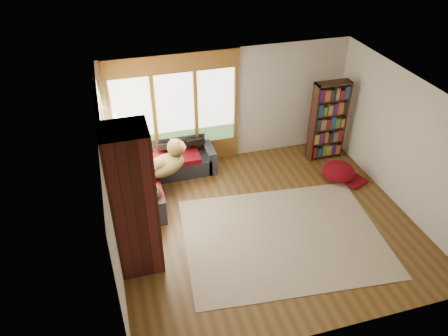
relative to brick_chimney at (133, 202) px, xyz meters
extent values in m
plane|color=#523616|center=(2.40, 0.35, -1.30)|extent=(5.50, 5.50, 0.00)
plane|color=white|center=(2.40, 0.35, 1.30)|extent=(5.50, 5.50, 0.00)
cube|color=silver|center=(2.40, 2.85, 0.00)|extent=(5.50, 0.04, 2.60)
cube|color=silver|center=(2.40, -2.15, 0.00)|extent=(5.50, 0.04, 2.60)
cube|color=silver|center=(-0.35, 0.35, 0.00)|extent=(0.04, 5.00, 2.60)
cube|color=silver|center=(5.15, 0.35, 0.00)|extent=(0.04, 5.00, 2.60)
cube|color=#986526|center=(1.20, 2.82, 0.05)|extent=(2.82, 0.10, 1.90)
cube|color=white|center=(1.20, 2.82, 0.05)|extent=(2.54, 0.09, 1.62)
cube|color=#986526|center=(-0.32, 1.55, 0.05)|extent=(0.10, 2.62, 1.90)
cube|color=white|center=(-0.32, 1.55, 0.05)|extent=(0.09, 2.36, 1.62)
cube|color=#678150|center=(-0.29, 2.38, 0.45)|extent=(0.03, 0.72, 0.90)
cube|color=#471914|center=(0.00, 0.00, 0.00)|extent=(0.70, 0.70, 2.60)
cube|color=#24262F|center=(0.75, 2.40, -1.09)|extent=(2.20, 0.90, 0.42)
cube|color=#24262F|center=(0.75, 2.75, -0.69)|extent=(2.20, 0.20, 0.38)
cube|color=#24262F|center=(1.75, 2.40, -1.00)|extent=(0.20, 0.90, 0.60)
cube|color=maroon|center=(0.65, 2.28, -0.82)|extent=(1.90, 0.66, 0.12)
cube|color=#24262F|center=(0.10, 1.75, -1.09)|extent=(0.90, 2.20, 0.42)
cube|color=#24262F|center=(-0.25, 1.75, -0.69)|extent=(0.20, 2.20, 0.38)
cube|color=#24262F|center=(0.10, 0.75, -1.00)|extent=(0.90, 0.20, 0.60)
cube|color=maroon|center=(0.22, 1.40, -0.82)|extent=(0.66, 1.20, 0.12)
cube|color=maroon|center=(0.22, 2.35, -0.82)|extent=(0.66, 0.66, 0.12)
cube|color=beige|center=(2.57, -0.11, -1.29)|extent=(3.84, 3.08, 0.01)
cube|color=#3A1D13|center=(4.92, 2.21, -0.37)|extent=(0.04, 0.27, 1.87)
cube|color=#3A1D13|center=(4.16, 2.21, -0.37)|extent=(0.04, 0.27, 1.87)
cube|color=#3A1D13|center=(4.54, 2.33, -0.37)|extent=(0.80, 0.02, 1.87)
cube|color=#3A1D13|center=(4.54, 2.21, -1.24)|extent=(0.72, 0.25, 0.03)
cube|color=#3A1D13|center=(4.54, 2.21, -0.89)|extent=(0.72, 0.25, 0.03)
cube|color=#3A1D13|center=(4.54, 2.21, -0.53)|extent=(0.72, 0.25, 0.03)
cube|color=#3A1D13|center=(4.54, 2.21, -0.18)|extent=(0.72, 0.25, 0.03)
cube|color=#3A1D13|center=(4.54, 2.21, 0.17)|extent=(0.72, 0.25, 0.03)
cube|color=#3A1D13|center=(4.54, 2.21, 0.53)|extent=(0.72, 0.25, 0.03)
cube|color=#726659|center=(4.54, 2.19, -0.37)|extent=(0.68, 0.19, 1.71)
ellipsoid|color=maroon|center=(4.42, 1.28, -1.10)|extent=(0.90, 0.90, 0.38)
ellipsoid|color=brown|center=(0.76, 1.88, -0.53)|extent=(1.11, 1.01, 0.31)
sphere|color=brown|center=(1.05, 2.07, -0.38)|extent=(0.52, 0.52, 0.38)
cone|color=brown|center=(0.99, 2.03, -0.23)|extent=(0.19, 0.19, 0.16)
ellipsoid|color=#301E13|center=(0.31, 1.20, -0.60)|extent=(0.72, 0.80, 0.23)
sphere|color=#301E13|center=(0.18, 1.41, -0.49)|extent=(0.38, 0.38, 0.27)
cone|color=#301E13|center=(0.20, 1.37, -0.38)|extent=(0.14, 0.14, 0.12)
cube|color=black|center=(1.45, 2.61, -0.55)|extent=(0.45, 0.12, 0.45)
cube|color=black|center=(0.85, 2.61, -0.55)|extent=(0.45, 0.12, 0.45)
cube|color=black|center=(-0.08, 2.15, -0.55)|extent=(0.45, 0.12, 0.45)
cube|color=black|center=(-0.08, 1.05, -0.55)|extent=(0.45, 0.12, 0.45)
camera|label=1|loc=(-0.11, -5.52, 4.26)|focal=35.00mm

